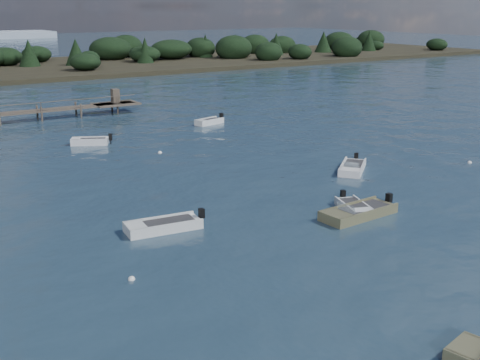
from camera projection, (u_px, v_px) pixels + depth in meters
ground at (50, 102)px, 76.53m from camera, size 400.00×400.00×0.00m
dinghy_mid_white_b at (352, 169)px, 44.54m from camera, size 4.24×3.89×1.13m
dinghy_mid_white_a at (358, 214)px, 34.87m from camera, size 5.23×2.07×1.21m
dinghy_mid_grey at (163, 227)px, 32.77m from camera, size 4.54×2.07×1.13m
dinghy_extra_a at (354, 209)px, 35.82m from camera, size 2.27×3.50×0.99m
tender_far_grey_b at (209, 123)px, 62.17m from camera, size 3.56×1.91×1.19m
tender_far_white at (90, 143)px, 53.02m from camera, size 3.51×2.60×1.22m
buoy_c at (132, 280)px, 26.86m from camera, size 0.32×0.32×0.32m
buoy_d at (470, 163)px, 46.86m from camera, size 0.32×0.32×0.32m
buoy_e at (160, 153)px, 50.06m from camera, size 0.32×0.32×0.32m
far_headland at (115, 57)px, 121.28m from camera, size 190.00×40.00×5.80m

